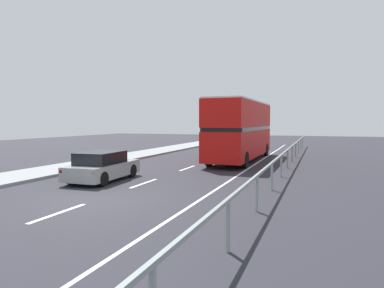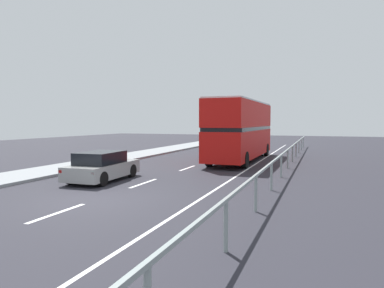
# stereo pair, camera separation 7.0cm
# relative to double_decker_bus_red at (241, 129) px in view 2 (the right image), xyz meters

# --- Properties ---
(ground_plane) EXTENTS (73.56, 120.00, 0.10)m
(ground_plane) POSITION_rel_double_decker_bus_red_xyz_m (-2.11, -13.85, -2.30)
(ground_plane) COLOR #26262E
(lane_paint_markings) EXTENTS (3.57, 46.00, 0.01)m
(lane_paint_markings) POSITION_rel_double_decker_bus_red_xyz_m (-0.01, -4.94, -2.24)
(lane_paint_markings) COLOR silver
(lane_paint_markings) RESTS_ON ground
(bridge_side_railing) EXTENTS (0.10, 42.00, 1.16)m
(bridge_side_railing) POSITION_rel_double_decker_bus_red_xyz_m (3.47, -4.85, -1.31)
(bridge_side_railing) COLOR #8D9897
(bridge_side_railing) RESTS_ON ground
(double_decker_bus_red) EXTENTS (2.57, 10.97, 4.18)m
(double_decker_bus_red) POSITION_rel_double_decker_bus_red_xyz_m (0.00, 0.00, 0.00)
(double_decker_bus_red) COLOR red
(double_decker_bus_red) RESTS_ON ground
(hatchback_car_near) EXTENTS (1.96, 4.11, 1.37)m
(hatchback_car_near) POSITION_rel_double_decker_bus_red_xyz_m (-4.27, -10.51, -1.59)
(hatchback_car_near) COLOR gray
(hatchback_car_near) RESTS_ON ground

